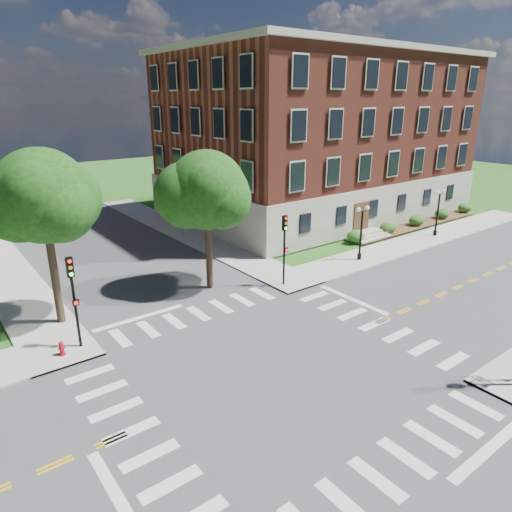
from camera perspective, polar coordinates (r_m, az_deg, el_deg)
ground at (r=22.26m, az=2.52°, el=-13.77°), size 160.00×160.00×0.00m
road_ew at (r=22.26m, az=2.52°, el=-13.76°), size 90.00×12.00×0.01m
road_ns at (r=22.26m, az=2.52°, el=-13.76°), size 12.00×90.00×0.01m
sidewalk_ne at (r=42.16m, az=5.23°, el=2.48°), size 34.00×34.00×0.12m
crosswalk_east at (r=26.86m, az=14.54°, el=-8.28°), size 2.20×10.20×0.02m
stop_bar_east at (r=29.67m, az=11.96°, el=-5.35°), size 0.40×5.50×0.00m
main_building at (r=51.29m, az=7.73°, el=14.78°), size 30.60×22.40×16.50m
shrub_row at (r=47.98m, az=19.33°, el=3.45°), size 18.00×2.00×1.30m
tree_c at (r=26.14m, az=-25.14°, el=6.74°), size 4.98×4.98×9.69m
tree_d at (r=29.04m, az=-6.17°, el=8.13°), size 5.04×5.04×9.02m
traffic_signal_ne at (r=30.05m, az=3.59°, el=1.86°), size 0.33×0.37×4.80m
traffic_signal_nw at (r=24.04m, az=-21.89°, el=-4.06°), size 0.33×0.37×4.80m
twin_lamp_west at (r=35.98m, az=13.03°, el=3.21°), size 1.36×0.36×4.23m
twin_lamp_east at (r=44.58m, az=21.79°, el=5.37°), size 1.36×0.36×4.23m
fire_hydrant at (r=24.72m, az=-23.12°, el=-10.61°), size 0.35×0.35×0.75m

